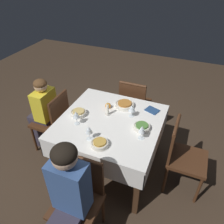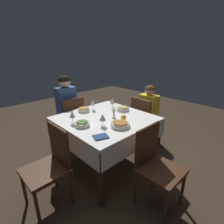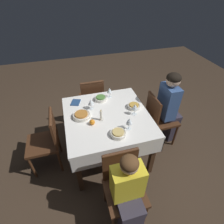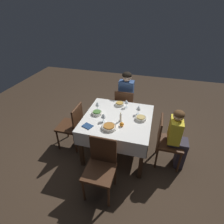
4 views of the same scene
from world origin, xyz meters
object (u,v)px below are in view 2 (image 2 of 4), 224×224
at_px(chair_west, 50,164).
at_px(bowl_south, 120,124).
at_px(wine_glass_south, 103,118).
at_px(orange_fruit, 123,117).
at_px(person_adult_denim, 65,107).
at_px(bowl_west, 82,124).
at_px(person_child_yellow, 150,113).
at_px(wine_glass_west, 72,115).
at_px(chair_south, 156,163).
at_px(candle_centerpiece, 114,114).
at_px(dining_table, 105,125).
at_px(bowl_east, 123,109).
at_px(napkin_red_folded, 101,137).
at_px(chair_east, 144,120).
at_px(chair_north, 71,120).
at_px(wine_glass_north, 93,102).
at_px(wine_glass_east, 112,101).
at_px(bowl_north, 84,110).

xyz_separation_m(chair_west, bowl_south, (0.77, -0.26, 0.29)).
relative_size(wine_glass_south, orange_fruit, 2.19).
relative_size(person_adult_denim, bowl_south, 5.32).
bearing_deg(bowl_west, person_child_yellow, -1.57).
bearing_deg(person_adult_denim, wine_glass_west, 66.37).
height_order(chair_south, candle_centerpiece, candle_centerpiece).
bearing_deg(dining_table, bowl_east, 5.43).
bearing_deg(candle_centerpiece, dining_table, 127.46).
distance_m(candle_centerpiece, napkin_red_folded, 0.53).
relative_size(bowl_east, napkin_red_folded, 1.00).
xyz_separation_m(chair_east, person_adult_denim, (-0.86, 1.00, 0.19)).
relative_size(person_child_yellow, wine_glass_south, 7.17).
height_order(chair_west, orange_fruit, chair_west).
bearing_deg(orange_fruit, bowl_west, 156.29).
bearing_deg(candle_centerpiece, chair_north, 96.92).
relative_size(person_child_yellow, candle_centerpiece, 6.48).
relative_size(wine_glass_west, orange_fruit, 2.33).
relative_size(person_child_yellow, wine_glass_north, 6.68).
height_order(dining_table, person_adult_denim, person_adult_denim).
xyz_separation_m(person_adult_denim, orange_fruit, (0.16, -1.18, 0.10)).
xyz_separation_m(person_adult_denim, bowl_east, (0.42, -0.93, 0.10)).
bearing_deg(napkin_red_folded, chair_south, -51.83).
relative_size(person_child_yellow, napkin_red_folded, 5.83).
bearing_deg(wine_glass_west, napkin_red_folded, -88.71).
xyz_separation_m(bowl_east, wine_glass_west, (-0.78, 0.11, 0.08)).
xyz_separation_m(person_child_yellow, wine_glass_west, (-1.38, 0.18, 0.29)).
bearing_deg(wine_glass_east, dining_table, -148.98).
distance_m(chair_east, orange_fruit, 0.79).
height_order(chair_south, wine_glass_east, wine_glass_east).
bearing_deg(chair_east, napkin_red_folded, 104.83).
height_order(chair_south, bowl_north, chair_south).
relative_size(chair_east, bowl_south, 3.87).
distance_m(bowl_west, napkin_red_folded, 0.36).
height_order(chair_east, candle_centerpiece, candle_centerpiece).
height_order(bowl_east, wine_glass_east, wine_glass_east).
bearing_deg(person_adult_denim, wine_glass_east, 114.51).
bearing_deg(person_adult_denim, chair_north, 90.00).
height_order(wine_glass_east, wine_glass_south, wine_glass_east).
bearing_deg(bowl_east, bowl_north, 140.36).
relative_size(wine_glass_east, orange_fruit, 2.43).
bearing_deg(chair_south, wine_glass_west, 110.97).
relative_size(person_adult_denim, napkin_red_folded, 6.66).
distance_m(chair_west, candle_centerpiece, 0.95).
height_order(wine_glass_south, napkin_red_folded, wine_glass_south).
height_order(bowl_east, bowl_west, same).
xyz_separation_m(bowl_south, candle_centerpiece, (0.13, 0.23, 0.04)).
xyz_separation_m(person_adult_denim, wine_glass_north, (0.12, -0.61, 0.18)).
relative_size(wine_glass_east, napkin_red_folded, 0.90).
bearing_deg(bowl_west, wine_glass_west, 103.70).
bearing_deg(chair_south, orange_fruit, 75.99).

